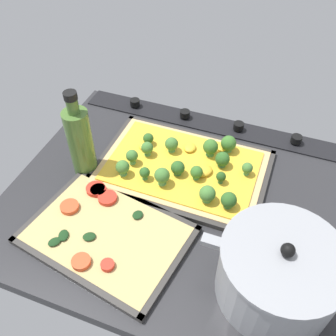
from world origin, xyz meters
The scene contains 8 objects.
ground_plane centered at (0.00, 0.00, -1.50)cm, with size 76.31×62.95×3.00cm, color #28282B.
stove_control_panel centered at (0.00, -27.98, 0.56)cm, with size 73.26×7.00×2.60cm.
baking_tray_front centered at (1.66, -8.39, 0.36)cm, with size 40.83×27.90×1.30cm.
broccoli_pizza centered at (1.05, -8.15, 2.07)cm, with size 38.41×25.48×5.92cm.
baking_tray_back centered at (10.09, 15.16, 0.38)cm, with size 36.10×28.33×1.30cm.
veggie_pizza_back centered at (10.85, 14.69, 1.09)cm, with size 33.31×25.54×1.90cm.
cooking_pot centered at (-24.01, 14.89, 6.21)cm, with size 28.38×21.61×14.73cm.
oil_bottle centered at (23.84, -0.78, 9.26)cm, with size 5.77×5.77×22.25cm.
Camera 1 is at (-17.38, 52.29, 65.91)cm, focal length 40.13 mm.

